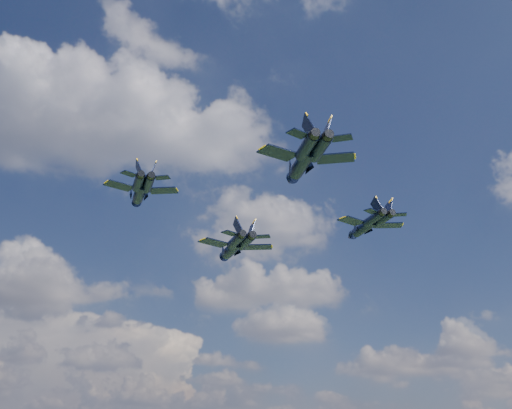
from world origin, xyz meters
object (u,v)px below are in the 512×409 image
object	(u,v)px
jet_right	(363,227)
jet_slot	(301,164)
jet_lead	(231,249)
jet_left	(140,193)

from	to	relation	value
jet_right	jet_slot	bearing A→B (deg)	-132.90
jet_lead	jet_left	distance (m)	27.97
jet_lead	jet_right	bearing A→B (deg)	-46.90
jet_right	jet_left	bearing A→B (deg)	-177.42
jet_right	jet_slot	world-z (taller)	jet_right
jet_left	jet_slot	bearing A→B (deg)	-46.50
jet_lead	jet_right	world-z (taller)	jet_lead
jet_slot	jet_right	bearing A→B (deg)	53.56
jet_right	jet_slot	size ratio (longest dim) A/B	0.94
jet_left	jet_right	size ratio (longest dim) A/B	0.92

